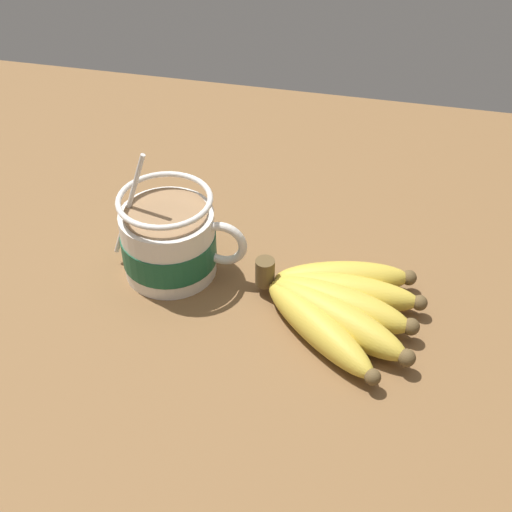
{
  "coord_description": "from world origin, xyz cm",
  "views": [
    {
      "loc": [
        18.7,
        -50.93,
        54.46
      ],
      "look_at": [
        6.66,
        2.81,
        7.86
      ],
      "focal_mm": 50.0,
      "sensor_mm": 36.0,
      "label": 1
    }
  ],
  "objects": [
    {
      "name": "table",
      "position": [
        0.0,
        0.0,
        1.85
      ],
      "size": [
        93.8,
        93.8,
        3.7
      ],
      "color": "brown",
      "rests_on": "ground"
    },
    {
      "name": "coffee_mug",
      "position": [
        -2.74,
        3.44,
        7.68
      ],
      "size": [
        14.77,
        9.97,
        14.32
      ],
      "color": "white",
      "rests_on": "table"
    },
    {
      "name": "banana_bunch",
      "position": [
        15.47,
        0.12,
        5.52
      ],
      "size": [
        17.45,
        16.97,
        4.24
      ],
      "color": "brown",
      "rests_on": "table"
    }
  ]
}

